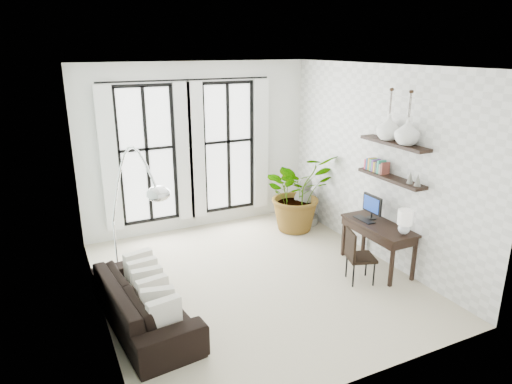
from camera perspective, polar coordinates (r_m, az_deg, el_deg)
floor at (r=7.21m, az=-0.15°, el=-10.86°), size 5.00×5.00×0.00m
ceiling at (r=6.33m, az=-0.17°, el=15.47°), size 5.00×5.00×0.00m
wall_left at (r=6.02m, az=-19.87°, el=-1.27°), size 0.00×5.00×5.00m
wall_right at (r=7.80m, az=14.95°, el=3.41°), size 0.00×5.00×5.00m
wall_back at (r=8.85m, az=-7.21°, el=5.53°), size 4.50×0.00×4.50m
windows at (r=8.73m, az=-8.29°, el=5.05°), size 3.26×0.13×2.65m
wall_shelves at (r=7.35m, az=16.46°, el=3.45°), size 0.25×1.30×0.60m
sofa at (r=6.21m, az=-13.89°, el=-13.21°), size 1.07×2.22×0.63m
throw_pillows at (r=6.13m, az=-13.09°, el=-11.55°), size 0.40×1.52×0.40m
plant at (r=8.86m, az=5.17°, el=0.01°), size 1.46×1.29×1.53m
desk at (r=7.49m, az=15.30°, el=-4.37°), size 0.54×1.29×1.15m
desk_chair at (r=7.10m, az=12.43°, el=-7.46°), size 0.50×0.50×0.84m
arc_lamp at (r=6.29m, az=-15.29°, el=1.25°), size 0.72×1.60×2.24m
buddha at (r=9.28m, az=6.17°, el=-1.54°), size 0.53×0.53×0.96m
vase_a at (r=7.04m, az=18.41°, el=7.15°), size 0.37×0.37×0.38m
vase_b at (r=7.32m, az=16.25°, el=7.73°), size 0.37×0.37×0.38m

